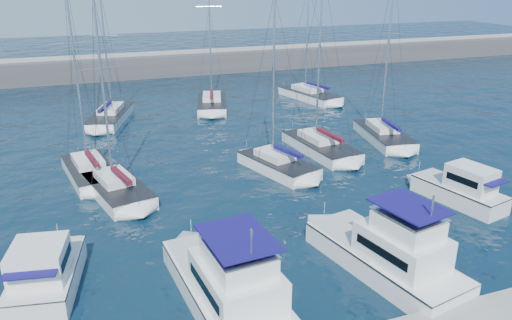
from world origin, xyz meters
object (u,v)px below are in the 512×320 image
object	(u,v)px
sailboat_mid_d	(320,146)
motor_yacht_port_outer	(45,275)
sailboat_mid_e	(384,135)
sailboat_back_b	(212,103)
motor_yacht_stbd_inner	(390,255)
sailboat_back_a	(110,116)
motor_yacht_stbd_outer	(462,190)
sailboat_back_c	(310,95)
motor_yacht_port_inner	(231,289)
sailboat_mid_a	(90,171)
sailboat_mid_c	(278,165)
sailboat_mid_b	(117,189)

from	to	relation	value
sailboat_mid_d	motor_yacht_port_outer	bearing A→B (deg)	-153.40
sailboat_mid_e	sailboat_mid_d	bearing A→B (deg)	-162.54
sailboat_mid_e	sailboat_back_b	bearing A→B (deg)	135.83
motor_yacht_stbd_inner	sailboat_back_a	world-z (taller)	sailboat_back_a
sailboat_back_a	motor_yacht_stbd_outer	bearing A→B (deg)	-35.13
sailboat_mid_d	sailboat_mid_e	distance (m)	6.99
sailboat_back_c	sailboat_mid_d	bearing A→B (deg)	-126.84
motor_yacht_port_inner	sailboat_back_b	bearing A→B (deg)	71.19
motor_yacht_port_outer	sailboat_back_a	size ratio (longest dim) A/B	0.45
sailboat_mid_e	sailboat_back_c	size ratio (longest dim) A/B	1.15
motor_yacht_port_inner	motor_yacht_port_outer	bearing A→B (deg)	146.24
motor_yacht_stbd_outer	sailboat_mid_a	size ratio (longest dim) A/B	0.41
motor_yacht_port_inner	motor_yacht_stbd_outer	xyz separation A→B (m)	(17.96, 5.57, -0.19)
sailboat_mid_c	sailboat_back_a	distance (m)	22.02
sailboat_mid_c	sailboat_back_b	distance (m)	20.54
sailboat_mid_a	sailboat_mid_e	bearing A→B (deg)	-9.20
sailboat_mid_b	sailboat_back_c	world-z (taller)	sailboat_mid_b
sailboat_mid_d	sailboat_back_c	bearing A→B (deg)	61.51
motor_yacht_port_inner	sailboat_mid_a	world-z (taller)	sailboat_mid_a
sailboat_mid_c	sailboat_back_b	bearing A→B (deg)	71.95
sailboat_mid_b	sailboat_back_a	xyz separation A→B (m)	(1.13, 19.50, -0.02)
motor_yacht_stbd_outer	sailboat_back_c	bearing A→B (deg)	71.13
motor_yacht_stbd_inner	motor_yacht_port_inner	bearing A→B (deg)	168.93
sailboat_back_a	sailboat_mid_c	bearing A→B (deg)	-40.30
motor_yacht_port_outer	sailboat_mid_c	distance (m)	19.83
motor_yacht_port_outer	sailboat_back_b	distance (m)	35.61
sailboat_back_a	sailboat_back_c	distance (m)	23.96
motor_yacht_stbd_inner	sailboat_back_b	size ratio (longest dim) A/B	0.53
motor_yacht_port_outer	motor_yacht_stbd_outer	bearing A→B (deg)	12.87
sailboat_mid_b	sailboat_back_a	distance (m)	19.53
sailboat_mid_a	sailboat_mid_d	size ratio (longest dim) A/B	1.05
motor_yacht_port_inner	sailboat_mid_b	bearing A→B (deg)	99.30
motor_yacht_stbd_inner	sailboat_back_a	size ratio (longest dim) A/B	0.69
sailboat_mid_c	motor_yacht_port_outer	bearing A→B (deg)	-164.27
sailboat_mid_d	sailboat_back_b	bearing A→B (deg)	99.95
motor_yacht_port_outer	motor_yacht_stbd_outer	xyz separation A→B (m)	(25.99, 1.15, -0.00)
motor_yacht_port_outer	sailboat_mid_e	size ratio (longest dim) A/B	0.41
sailboat_mid_b	sailboat_mid_d	xyz separation A→B (m)	(17.47, 3.38, 0.00)
sailboat_mid_d	sailboat_back_c	distance (m)	19.38
motor_yacht_stbd_inner	sailboat_mid_a	distance (m)	23.33
sailboat_mid_e	sailboat_back_c	bearing A→B (deg)	98.69
sailboat_mid_a	sailboat_back_b	xyz separation A→B (m)	(14.15, 16.99, 0.01)
sailboat_back_a	sailboat_back_c	size ratio (longest dim) A/B	1.04
motor_yacht_stbd_outer	sailboat_mid_d	bearing A→B (deg)	96.04
motor_yacht_stbd_outer	sailboat_mid_b	distance (m)	23.54
motor_yacht_port_outer	sailboat_mid_c	xyz separation A→B (m)	(16.61, 10.82, -0.42)
motor_yacht_stbd_inner	sailboat_mid_b	size ratio (longest dim) A/B	0.68
sailboat_back_b	sailboat_back_c	size ratio (longest dim) A/B	1.35
sailboat_back_c	sailboat_back_b	bearing A→B (deg)	166.86
motor_yacht_port_outer	motor_yacht_stbd_outer	size ratio (longest dim) A/B	0.95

